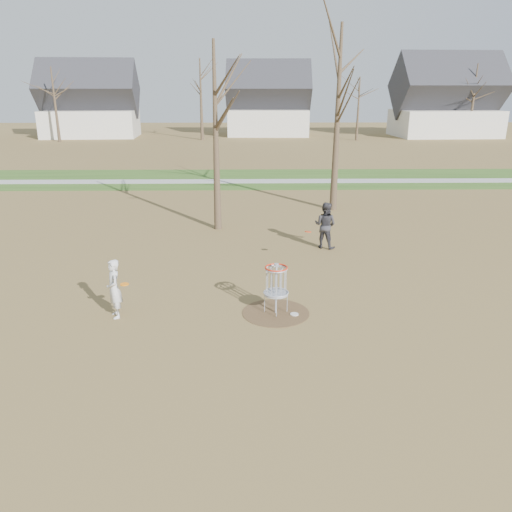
{
  "coord_description": "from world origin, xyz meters",
  "views": [
    {
      "loc": [
        -0.74,
        -12.11,
        5.66
      ],
      "look_at": [
        -0.5,
        1.5,
        1.1
      ],
      "focal_mm": 35.0,
      "sensor_mm": 36.0,
      "label": 1
    }
  ],
  "objects": [
    {
      "name": "footpath",
      "position": [
        0.0,
        20.0,
        0.01
      ],
      "size": [
        160.0,
        1.5,
        0.01
      ],
      "primitive_type": "cube",
      "color": "#9E9E99",
      "rests_on": "green_band"
    },
    {
      "name": "player_throwing",
      "position": [
        2.15,
        5.74,
        0.87
      ],
      "size": [
        1.06,
        0.99,
        1.74
      ],
      "primitive_type": "imported",
      "rotation": [
        0.0,
        0.0,
        2.62
      ],
      "color": "#2F2E32",
      "rests_on": "ground"
    },
    {
      "name": "bare_trees",
      "position": [
        1.78,
        35.79,
        5.35
      ],
      "size": [
        52.62,
        44.98,
        9.0
      ],
      "color": "#382B1E",
      "rests_on": "ground"
    },
    {
      "name": "dirt_circle",
      "position": [
        0.0,
        0.0,
        0.01
      ],
      "size": [
        1.8,
        1.8,
        0.01
      ],
      "primitive_type": "cylinder",
      "color": "#47331E",
      "rests_on": "ground"
    },
    {
      "name": "disc_grounded",
      "position": [
        0.49,
        -0.13,
        0.02
      ],
      "size": [
        0.22,
        0.22,
        0.02
      ],
      "primitive_type": "cylinder",
      "color": "silver",
      "rests_on": "dirt_circle"
    },
    {
      "name": "green_band",
      "position": [
        0.0,
        21.0,
        0.01
      ],
      "size": [
        160.0,
        8.0,
        0.01
      ],
      "primitive_type": "cube",
      "color": "#2D5119",
      "rests_on": "ground"
    },
    {
      "name": "ground",
      "position": [
        0.0,
        0.0,
        0.0
      ],
      "size": [
        160.0,
        160.0,
        0.0
      ],
      "primitive_type": "plane",
      "color": "brown",
      "rests_on": "ground"
    },
    {
      "name": "disc_golf_basket",
      "position": [
        0.0,
        0.0,
        0.91
      ],
      "size": [
        0.64,
        0.64,
        1.35
      ],
      "color": "#9EA3AD",
      "rests_on": "ground"
    },
    {
      "name": "discs_in_play",
      "position": [
        -1.18,
        1.76,
        1.1
      ],
      "size": [
        5.33,
        4.25,
        0.27
      ],
      "color": "red",
      "rests_on": "ground"
    },
    {
      "name": "houses_row",
      "position": [
        4.32,
        52.56,
        3.52
      ],
      "size": [
        56.51,
        10.01,
        7.26
      ],
      "color": "silver",
      "rests_on": "ground"
    },
    {
      "name": "player_standing",
      "position": [
        -4.19,
        -0.15,
        0.78
      ],
      "size": [
        0.57,
        0.67,
        1.56
      ],
      "primitive_type": "imported",
      "rotation": [
        0.0,
        0.0,
        -1.17
      ],
      "color": "silver",
      "rests_on": "ground"
    }
  ]
}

